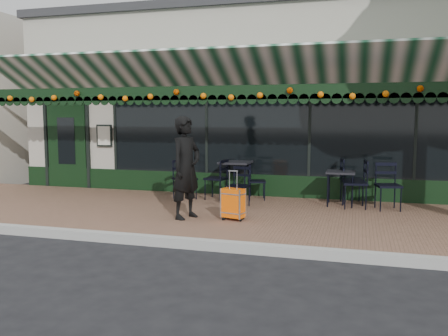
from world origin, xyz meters
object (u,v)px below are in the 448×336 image
(woman, at_px, (186,168))
(chair_b_right, at_px, (257,182))
(chair_a_right, at_px, (352,181))
(chair_a_front, at_px, (388,186))
(cafe_table_a, at_px, (341,175))
(chair_a_left, at_px, (355,184))
(suitcase, at_px, (233,204))
(chair_solo, at_px, (185,179))
(cafe_table_b, at_px, (236,165))
(chair_b_front, at_px, (238,187))
(chair_b_left, at_px, (216,179))

(woman, xyz_separation_m, chair_b_right, (0.83, 2.22, -0.52))
(chair_a_right, height_order, chair_a_front, chair_a_right)
(cafe_table_a, distance_m, chair_a_left, 0.37)
(suitcase, height_order, chair_a_front, chair_a_front)
(chair_a_left, height_order, chair_solo, chair_a_left)
(woman, height_order, suitcase, woman)
(cafe_table_b, bearing_deg, suitcase, -76.52)
(suitcase, height_order, cafe_table_b, suitcase)
(chair_a_right, relative_size, chair_b_front, 1.16)
(chair_a_front, height_order, chair_solo, chair_a_front)
(woman, relative_size, chair_b_front, 2.22)
(chair_b_right, bearing_deg, chair_b_front, 153.61)
(cafe_table_b, height_order, chair_a_left, chair_a_left)
(woman, relative_size, chair_a_left, 1.87)
(woman, xyz_separation_m, chair_b_front, (0.64, 1.28, -0.51))
(cafe_table_a, distance_m, chair_b_front, 2.13)
(chair_a_left, xyz_separation_m, chair_a_front, (0.64, -0.03, -0.02))
(chair_a_front, bearing_deg, chair_a_left, 163.94)
(woman, bearing_deg, suitcase, -63.45)
(chair_b_right, bearing_deg, cafe_table_b, 65.58)
(cafe_table_b, bearing_deg, woman, -97.99)
(chair_a_right, distance_m, chair_solo, 3.61)
(chair_solo, bearing_deg, woman, -119.90)
(chair_a_right, height_order, chair_solo, chair_a_right)
(chair_b_right, relative_size, chair_b_front, 0.96)
(woman, xyz_separation_m, chair_solo, (-0.72, 1.82, -0.48))
(cafe_table_a, distance_m, chair_a_right, 0.44)
(suitcase, xyz_separation_m, cafe_table_a, (1.78, 1.93, 0.35))
(cafe_table_a, relative_size, chair_b_right, 0.90)
(chair_a_left, xyz_separation_m, chair_b_front, (-2.27, -0.54, -0.08))
(chair_b_left, bearing_deg, chair_solo, -65.24)
(woman, height_order, chair_a_right, woman)
(chair_a_left, relative_size, chair_solo, 1.11)
(cafe_table_a, distance_m, chair_b_right, 1.83)
(chair_b_right, xyz_separation_m, chair_b_front, (-0.19, -0.93, 0.02))
(woman, distance_m, suitcase, 1.06)
(chair_b_right, bearing_deg, suitcase, 165.53)
(cafe_table_a, xyz_separation_m, chair_b_right, (-1.81, 0.21, -0.24))
(chair_a_left, bearing_deg, chair_a_front, 79.50)
(woman, relative_size, chair_a_right, 1.91)
(chair_a_front, xyz_separation_m, chair_b_front, (-2.91, -0.51, -0.06))
(chair_a_left, relative_size, chair_b_front, 1.19)
(chair_a_front, bearing_deg, chair_b_left, 163.17)
(cafe_table_b, height_order, chair_a_right, chair_a_right)
(chair_b_front, height_order, chair_solo, chair_solo)
(chair_a_front, bearing_deg, cafe_table_b, 157.86)
(chair_b_right, distance_m, chair_solo, 1.60)
(cafe_table_a, bearing_deg, chair_a_right, 57.13)
(suitcase, height_order, chair_b_front, suitcase)
(chair_solo, bearing_deg, cafe_table_a, -48.24)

